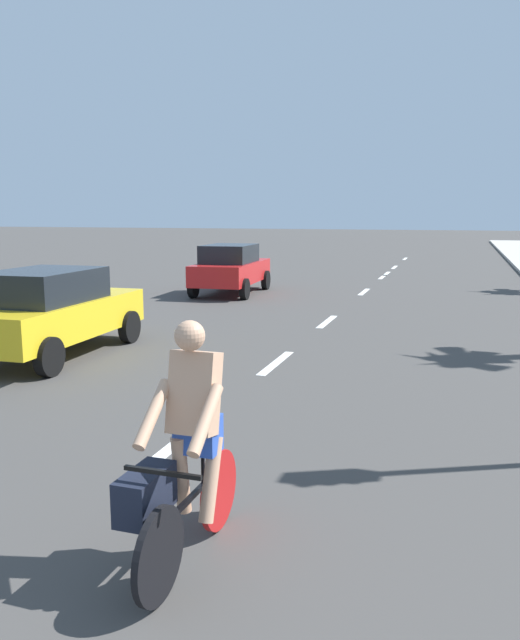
% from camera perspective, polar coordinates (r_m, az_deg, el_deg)
% --- Properties ---
extents(ground_plane, '(160.00, 160.00, 0.00)m').
position_cam_1_polar(ground_plane, '(18.48, 8.35, 1.65)').
color(ground_plane, '#423F3D').
extents(lane_stripe_2, '(0.16, 1.80, 0.01)m').
position_cam_1_polar(lane_stripe_2, '(7.40, -7.03, -10.60)').
color(lane_stripe_2, white).
rests_on(lane_stripe_2, ground).
extents(lane_stripe_3, '(0.16, 1.80, 0.01)m').
position_cam_1_polar(lane_stripe_3, '(10.86, 1.47, -3.91)').
color(lane_stripe_3, white).
rests_on(lane_stripe_3, ground).
extents(lane_stripe_4, '(0.16, 1.80, 0.01)m').
position_cam_1_polar(lane_stripe_4, '(15.01, 6.12, -0.14)').
color(lane_stripe_4, white).
rests_on(lane_stripe_4, ground).
extents(lane_stripe_5, '(0.16, 1.80, 0.01)m').
position_cam_1_polar(lane_stripe_5, '(20.85, 9.44, 2.55)').
color(lane_stripe_5, white).
rests_on(lane_stripe_5, ground).
extents(lane_stripe_6, '(0.16, 1.80, 0.01)m').
position_cam_1_polar(lane_stripe_6, '(25.86, 11.08, 3.87)').
color(lane_stripe_6, white).
rests_on(lane_stripe_6, ground).
extents(lane_stripe_7, '(0.16, 1.80, 0.01)m').
position_cam_1_polar(lane_stripe_7, '(27.30, 11.44, 4.16)').
color(lane_stripe_7, white).
rests_on(lane_stripe_7, ground).
extents(lane_stripe_8, '(0.16, 1.80, 0.01)m').
position_cam_1_polar(lane_stripe_8, '(30.58, 12.13, 4.71)').
color(lane_stripe_8, white).
rests_on(lane_stripe_8, ground).
extents(lane_stripe_9, '(0.16, 1.80, 0.01)m').
position_cam_1_polar(lane_stripe_9, '(36.45, 13.06, 5.46)').
color(lane_stripe_9, white).
rests_on(lane_stripe_9, ground).
extents(cyclist, '(0.62, 1.71, 1.82)m').
position_cam_1_polar(cyclist, '(4.66, -7.03, -12.18)').
color(cyclist, black).
rests_on(cyclist, ground).
extents(parked_car_yellow, '(1.99, 4.08, 1.57)m').
position_cam_1_polar(parked_car_yellow, '(11.89, -18.62, 0.86)').
color(parked_car_yellow, gold).
rests_on(parked_car_yellow, ground).
extents(parked_car_red, '(1.99, 3.96, 1.57)m').
position_cam_1_polar(parked_car_red, '(20.08, -2.67, 4.78)').
color(parked_car_red, red).
rests_on(parked_car_red, ground).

